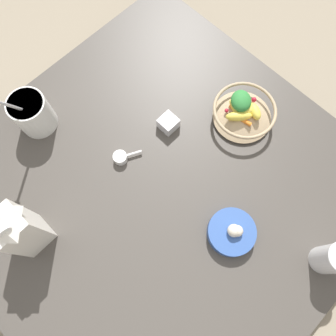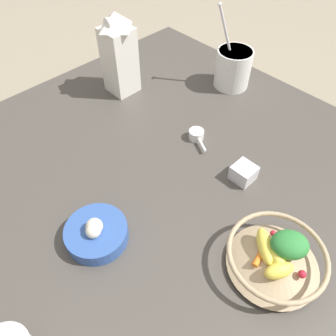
{
  "view_description": "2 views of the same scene",
  "coord_description": "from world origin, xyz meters",
  "px_view_note": "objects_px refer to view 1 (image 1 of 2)",
  "views": [
    {
      "loc": [
        -0.16,
        -0.2,
        0.97
      ],
      "look_at": [
        0.05,
        0.01,
        0.09
      ],
      "focal_mm": 35.0,
      "sensor_mm": 36.0,
      "label": 1
    },
    {
      "loc": [
        0.41,
        -0.37,
        0.67
      ],
      "look_at": [
        0.04,
        -0.02,
        0.1
      ],
      "focal_mm": 35.0,
      "sensor_mm": 36.0,
      "label": 2
    }
  ],
  "objects_px": {
    "fruit_bowl": "(243,112)",
    "yogurt_tub": "(32,113)",
    "spice_jar": "(168,124)",
    "drinking_cup": "(333,259)",
    "milk_carton": "(17,229)",
    "garlic_bowl": "(232,232)"
  },
  "relations": [
    {
      "from": "milk_carton",
      "to": "garlic_bowl",
      "type": "distance_m",
      "value": 0.55
    },
    {
      "from": "milk_carton",
      "to": "yogurt_tub",
      "type": "bearing_deg",
      "value": 50.33
    },
    {
      "from": "drinking_cup",
      "to": "milk_carton",
      "type": "bearing_deg",
      "value": 130.0
    },
    {
      "from": "spice_jar",
      "to": "yogurt_tub",
      "type": "bearing_deg",
      "value": 133.11
    },
    {
      "from": "drinking_cup",
      "to": "yogurt_tub",
      "type": "bearing_deg",
      "value": 107.93
    },
    {
      "from": "milk_carton",
      "to": "yogurt_tub",
      "type": "height_order",
      "value": "yogurt_tub"
    },
    {
      "from": "drinking_cup",
      "to": "garlic_bowl",
      "type": "bearing_deg",
      "value": 118.12
    },
    {
      "from": "fruit_bowl",
      "to": "spice_jar",
      "type": "bearing_deg",
      "value": 142.2
    },
    {
      "from": "spice_jar",
      "to": "garlic_bowl",
      "type": "distance_m",
      "value": 0.37
    },
    {
      "from": "milk_carton",
      "to": "garlic_bowl",
      "type": "xyz_separation_m",
      "value": [
        0.39,
        -0.38,
        -0.1
      ]
    },
    {
      "from": "yogurt_tub",
      "to": "spice_jar",
      "type": "bearing_deg",
      "value": -46.89
    },
    {
      "from": "fruit_bowl",
      "to": "yogurt_tub",
      "type": "relative_size",
      "value": 0.76
    },
    {
      "from": "drinking_cup",
      "to": "spice_jar",
      "type": "distance_m",
      "value": 0.58
    },
    {
      "from": "spice_jar",
      "to": "garlic_bowl",
      "type": "bearing_deg",
      "value": -107.45
    },
    {
      "from": "yogurt_tub",
      "to": "garlic_bowl",
      "type": "xyz_separation_m",
      "value": [
        0.16,
        -0.65,
        -0.05
      ]
    },
    {
      "from": "yogurt_tub",
      "to": "spice_jar",
      "type": "xyz_separation_m",
      "value": [
        0.27,
        -0.29,
        -0.05
      ]
    },
    {
      "from": "milk_carton",
      "to": "drinking_cup",
      "type": "xyz_separation_m",
      "value": [
        0.51,
        -0.6,
        -0.06
      ]
    },
    {
      "from": "milk_carton",
      "to": "drinking_cup",
      "type": "relative_size",
      "value": 2.0
    },
    {
      "from": "milk_carton",
      "to": "spice_jar",
      "type": "xyz_separation_m",
      "value": [
        0.5,
        -0.02,
        -0.11
      ]
    },
    {
      "from": "yogurt_tub",
      "to": "drinking_cup",
      "type": "relative_size",
      "value": 2.04
    },
    {
      "from": "milk_carton",
      "to": "garlic_bowl",
      "type": "height_order",
      "value": "milk_carton"
    },
    {
      "from": "spice_jar",
      "to": "garlic_bowl",
      "type": "xyz_separation_m",
      "value": [
        -0.11,
        -0.36,
        0.0
      ]
    }
  ]
}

